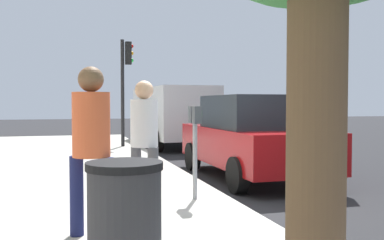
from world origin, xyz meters
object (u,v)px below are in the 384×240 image
Objects in this scene: parked_sedan_near at (252,137)px; pedestrian_bystander at (91,136)px; pedestrian_at_meter at (144,132)px; traffic_signal at (125,75)px; trash_bin at (125,227)px; parking_meter at (195,132)px; parked_van_far at (172,113)px.

pedestrian_bystander is at bearing 137.16° from parked_sedan_near.
pedestrian_at_meter is 0.49× the size of traffic_signal.
pedestrian_bystander is 10.34m from traffic_signal.
trash_bin is (-11.61, 1.50, -1.92)m from traffic_signal.
parked_sedan_near is (2.27, -1.92, -0.27)m from parking_meter.
pedestrian_bystander is 1.83× the size of trash_bin.
pedestrian_bystander is at bearing 170.66° from traffic_signal.
pedestrian_bystander is at bearing 6.36° from trash_bin.
pedestrian_at_meter is at bearing 132.44° from parked_sedan_near.
traffic_signal is (8.81, -0.87, 1.38)m from pedestrian_at_meter.
parking_meter is 8.70m from traffic_signal.
pedestrian_at_meter is at bearing -12.68° from trash_bin.
pedestrian_at_meter is 0.96× the size of pedestrian_bystander.
trash_bin is at bearing 154.49° from parking_meter.
traffic_signal is at bearing 16.40° from parked_sedan_near.
traffic_signal is (6.32, 1.86, 1.68)m from parked_sedan_near.
parking_meter is 0.76× the size of pedestrian_bystander.
parked_van_far is at bearing -14.95° from trash_bin.
traffic_signal is at bearing -7.36° from trash_bin.
pedestrian_bystander is 0.35× the size of parked_van_far.
pedestrian_at_meter reaches higher than parked_sedan_near.
parked_sedan_near is at bearing -4.02° from pedestrian_bystander.
pedestrian_at_meter is 10.15m from parked_van_far.
parked_van_far reaches higher than parked_sedan_near.
traffic_signal reaches higher than trash_bin.
trash_bin is at bearing -131.15° from pedestrian_at_meter.
parked_van_far is at bearing 21.19° from pedestrian_bystander.
parked_van_far is (11.08, -3.52, 0.00)m from pedestrian_bystander.
parking_meter is 0.39× the size of traffic_signal.
parked_van_far reaches higher than pedestrian_bystander.
pedestrian_bystander is (-1.53, 1.61, 0.09)m from parking_meter.
pedestrian_bystander is 0.51× the size of traffic_signal.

